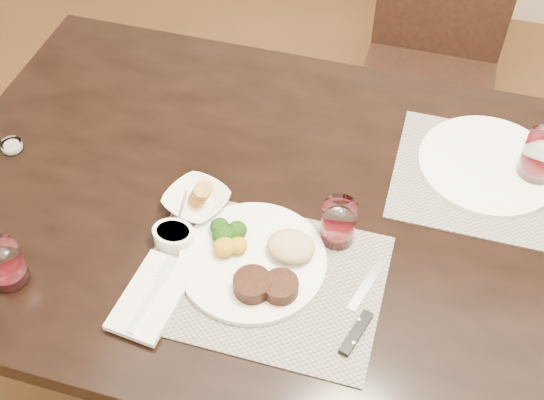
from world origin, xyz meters
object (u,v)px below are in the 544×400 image
(chair_far, at_px, (433,55))
(far_plate, at_px, (488,165))
(dinner_plate, at_px, (259,260))
(wine_glass_near, at_px, (338,224))
(steak_knife, at_px, (359,321))
(cracker_bowl, at_px, (197,200))

(chair_far, distance_m, far_plate, 0.77)
(dinner_plate, relative_size, wine_glass_near, 3.03)
(dinner_plate, relative_size, far_plate, 0.95)
(steak_knife, xyz_separation_m, far_plate, (0.20, 0.47, 0.00))
(dinner_plate, xyz_separation_m, cracker_bowl, (-0.17, 0.11, 0.00))
(chair_far, relative_size, steak_knife, 3.86)
(steak_knife, bearing_deg, far_plate, 83.54)
(dinner_plate, height_order, steak_knife, dinner_plate)
(dinner_plate, bearing_deg, steak_knife, -32.74)
(chair_far, bearing_deg, cracker_bowl, -112.50)
(steak_knife, xyz_separation_m, wine_glass_near, (-0.08, 0.18, 0.04))
(steak_knife, relative_size, cracker_bowl, 1.45)
(chair_far, relative_size, far_plate, 2.95)
(chair_far, relative_size, dinner_plate, 3.10)
(dinner_plate, height_order, far_plate, dinner_plate)
(steak_knife, height_order, cracker_bowl, cracker_bowl)
(chair_far, distance_m, wine_glass_near, 1.04)
(chair_far, distance_m, dinner_plate, 1.16)
(steak_knife, distance_m, far_plate, 0.51)
(cracker_bowl, bearing_deg, steak_knife, -25.53)
(chair_far, distance_m, cracker_bowl, 1.11)
(chair_far, xyz_separation_m, cracker_bowl, (-0.41, -0.99, 0.27))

